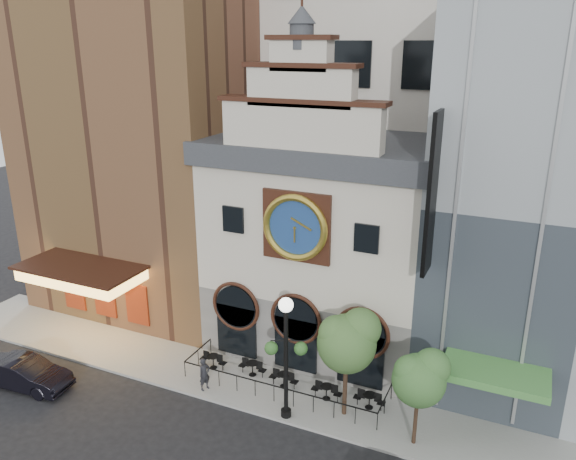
# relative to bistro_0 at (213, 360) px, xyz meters

# --- Properties ---
(ground) EXTENTS (120.00, 120.00, 0.00)m
(ground) POSITION_rel_bistro_0_xyz_m (4.36, -2.54, -0.61)
(ground) COLOR black
(ground) RESTS_ON ground
(sidewalk) EXTENTS (44.00, 5.00, 0.15)m
(sidewalk) POSITION_rel_bistro_0_xyz_m (4.36, -0.04, -0.54)
(sidewalk) COLOR gray
(sidewalk) RESTS_ON ground
(clock_building) EXTENTS (12.60, 8.78, 18.65)m
(clock_building) POSITION_rel_bistro_0_xyz_m (4.36, 5.28, 6.07)
(clock_building) COLOR #605E5B
(clock_building) RESTS_ON ground
(theater_building) EXTENTS (14.00, 15.60, 25.00)m
(theater_building) POSITION_rel_bistro_0_xyz_m (-8.64, 7.42, 11.99)
(theater_building) COLOR brown
(theater_building) RESTS_ON ground
(cafe_railing) EXTENTS (10.60, 2.60, 0.90)m
(cafe_railing) POSITION_rel_bistro_0_xyz_m (4.36, -0.04, -0.01)
(cafe_railing) COLOR black
(cafe_railing) RESTS_ON sidewalk
(bistro_0) EXTENTS (1.58, 0.68, 0.90)m
(bistro_0) POSITION_rel_bistro_0_xyz_m (0.00, 0.00, 0.00)
(bistro_0) COLOR black
(bistro_0) RESTS_ON sidewalk
(bistro_1) EXTENTS (1.58, 0.68, 0.90)m
(bistro_1) POSITION_rel_bistro_0_xyz_m (2.29, 0.27, 0.00)
(bistro_1) COLOR black
(bistro_1) RESTS_ON sidewalk
(bistro_2) EXTENTS (1.58, 0.68, 0.90)m
(bistro_2) POSITION_rel_bistro_0_xyz_m (4.27, 0.00, 0.00)
(bistro_2) COLOR black
(bistro_2) RESTS_ON sidewalk
(bistro_3) EXTENTS (1.58, 0.68, 0.90)m
(bistro_3) POSITION_rel_bistro_0_xyz_m (6.68, -0.08, 0.00)
(bistro_3) COLOR black
(bistro_3) RESTS_ON sidewalk
(bistro_4) EXTENTS (1.58, 0.68, 0.90)m
(bistro_4) POSITION_rel_bistro_0_xyz_m (8.85, 0.11, 0.00)
(bistro_4) COLOR black
(bistro_4) RESTS_ON sidewalk
(car_left) EXTENTS (5.02, 2.15, 1.61)m
(car_left) POSITION_rel_bistro_0_xyz_m (-8.08, -5.38, 0.19)
(car_left) COLOR black
(car_left) RESTS_ON ground
(pedestrian) EXTENTS (0.63, 0.76, 1.78)m
(pedestrian) POSITION_rel_bistro_0_xyz_m (0.66, -1.88, 0.43)
(pedestrian) COLOR black
(pedestrian) RESTS_ON sidewalk
(lamppost) EXTENTS (1.89, 1.17, 6.25)m
(lamppost) POSITION_rel_bistro_0_xyz_m (5.39, -2.14, 3.40)
(lamppost) COLOR black
(lamppost) RESTS_ON sidewalk
(tree_left) EXTENTS (2.88, 2.77, 5.55)m
(tree_left) POSITION_rel_bistro_0_xyz_m (7.92, -0.78, 3.60)
(tree_left) COLOR #382619
(tree_left) RESTS_ON sidewalk
(tree_right) EXTENTS (2.43, 2.34, 4.69)m
(tree_right) POSITION_rel_bistro_0_xyz_m (11.44, -1.47, 2.97)
(tree_right) COLOR #382619
(tree_right) RESTS_ON sidewalk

